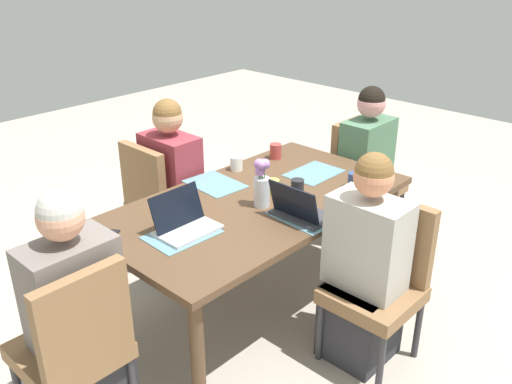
# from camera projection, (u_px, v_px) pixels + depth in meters

# --- Properties ---
(ground_plane) EXTENTS (10.00, 10.00, 0.00)m
(ground_plane) POSITION_uv_depth(u_px,v_px,m) (256.00, 302.00, 3.55)
(ground_plane) COLOR #B2A899
(dining_table) EXTENTS (1.87, 1.01, 0.73)m
(dining_table) POSITION_uv_depth(u_px,v_px,m) (256.00, 211.00, 3.28)
(dining_table) COLOR brown
(dining_table) RESTS_ON ground_plane
(chair_head_left_left_near) EXTENTS (0.44, 0.44, 0.90)m
(chair_head_left_left_near) POSITION_uv_depth(u_px,v_px,m) (76.00, 343.00, 2.43)
(chair_head_left_left_near) COLOR olive
(chair_head_left_left_near) RESTS_ON ground_plane
(person_head_left_left_near) EXTENTS (0.40, 0.36, 1.19)m
(person_head_left_left_near) POSITION_uv_depth(u_px,v_px,m) (78.00, 324.00, 2.51)
(person_head_left_left_near) COLOR #2D2D33
(person_head_left_left_near) RESTS_ON ground_plane
(chair_near_left_mid) EXTENTS (0.44, 0.44, 0.90)m
(chair_near_left_mid) POSITION_uv_depth(u_px,v_px,m) (382.00, 275.00, 2.92)
(chair_near_left_mid) COLOR olive
(chair_near_left_mid) RESTS_ON ground_plane
(person_near_left_mid) EXTENTS (0.36, 0.40, 1.19)m
(person_near_left_mid) POSITION_uv_depth(u_px,v_px,m) (365.00, 272.00, 2.90)
(person_near_left_mid) COLOR #2D2D33
(person_near_left_mid) RESTS_ON ground_plane
(chair_head_right_left_far) EXTENTS (0.44, 0.44, 0.90)m
(chair_head_right_left_far) POSITION_uv_depth(u_px,v_px,m) (361.00, 173.00, 4.20)
(chair_head_right_left_far) COLOR olive
(chair_head_right_left_far) RESTS_ON ground_plane
(person_head_right_left_far) EXTENTS (0.40, 0.36, 1.19)m
(person_head_right_left_far) POSITION_uv_depth(u_px,v_px,m) (365.00, 175.00, 4.11)
(person_head_right_left_far) COLOR #2D2D33
(person_head_right_left_far) RESTS_ON ground_plane
(chair_far_right_near) EXTENTS (0.44, 0.44, 0.90)m
(chair_far_right_near) POSITION_uv_depth(u_px,v_px,m) (159.00, 199.00, 3.79)
(chair_far_right_near) COLOR olive
(chair_far_right_near) RESTS_ON ground_plane
(person_far_right_near) EXTENTS (0.36, 0.40, 1.19)m
(person_far_right_near) POSITION_uv_depth(u_px,v_px,m) (173.00, 194.00, 3.80)
(person_far_right_near) COLOR #2D2D33
(person_far_right_near) RESTS_ON ground_plane
(flower_vase) EXTENTS (0.09, 0.10, 0.29)m
(flower_vase) POSITION_uv_depth(u_px,v_px,m) (262.00, 181.00, 3.11)
(flower_vase) COLOR silver
(flower_vase) RESTS_ON dining_table
(placemat_head_left_left_near) EXTENTS (0.37, 0.27, 0.00)m
(placemat_head_left_left_near) POSITION_uv_depth(u_px,v_px,m) (182.00, 235.00, 2.86)
(placemat_head_left_left_near) COLOR slate
(placemat_head_left_left_near) RESTS_ON dining_table
(placemat_near_left_mid) EXTENTS (0.29, 0.38, 0.00)m
(placemat_near_left_mid) POSITION_uv_depth(u_px,v_px,m) (304.00, 217.00, 3.05)
(placemat_near_left_mid) COLOR slate
(placemat_near_left_mid) RESTS_ON dining_table
(placemat_head_right_left_far) EXTENTS (0.36, 0.26, 0.00)m
(placemat_head_right_left_far) POSITION_uv_depth(u_px,v_px,m) (315.00, 173.00, 3.61)
(placemat_head_right_left_far) COLOR slate
(placemat_head_right_left_far) RESTS_ON dining_table
(placemat_far_right_near) EXTENTS (0.28, 0.38, 0.00)m
(placemat_far_right_near) POSITION_uv_depth(u_px,v_px,m) (215.00, 184.00, 3.46)
(placemat_far_right_near) COLOR slate
(placemat_far_right_near) RESTS_ON dining_table
(laptop_head_left_left_near) EXTENTS (0.32, 0.22, 0.21)m
(laptop_head_left_left_near) POSITION_uv_depth(u_px,v_px,m) (184.00, 223.00, 2.88)
(laptop_head_left_left_near) COLOR silver
(laptop_head_left_left_near) RESTS_ON dining_table
(laptop_near_left_mid) EXTENTS (0.22, 0.32, 0.21)m
(laptop_near_left_mid) POSITION_uv_depth(u_px,v_px,m) (300.00, 211.00, 3.02)
(laptop_near_left_mid) COLOR #38383D
(laptop_near_left_mid) RESTS_ON dining_table
(coffee_mug_near_left) EXTENTS (0.08, 0.08, 0.10)m
(coffee_mug_near_left) POSITION_uv_depth(u_px,v_px,m) (354.00, 180.00, 3.39)
(coffee_mug_near_left) COLOR #33477A
(coffee_mug_near_left) RESTS_ON dining_table
(coffee_mug_near_right) EXTENTS (0.08, 0.08, 0.10)m
(coffee_mug_near_right) POSITION_uv_depth(u_px,v_px,m) (276.00, 151.00, 3.85)
(coffee_mug_near_right) COLOR #AD3D38
(coffee_mug_near_right) RESTS_ON dining_table
(coffee_mug_centre_left) EXTENTS (0.08, 0.08, 0.10)m
(coffee_mug_centre_left) POSITION_uv_depth(u_px,v_px,m) (297.00, 188.00, 3.28)
(coffee_mug_centre_left) COLOR #232328
(coffee_mug_centre_left) RESTS_ON dining_table
(coffee_mug_centre_right) EXTENTS (0.08, 0.08, 0.09)m
(coffee_mug_centre_right) POSITION_uv_depth(u_px,v_px,m) (236.00, 163.00, 3.65)
(coffee_mug_centre_right) COLOR white
(coffee_mug_centre_right) RESTS_ON dining_table
(coffee_mug_far_left) EXTENTS (0.08, 0.08, 0.09)m
(coffee_mug_far_left) POSITION_uv_depth(u_px,v_px,m) (273.00, 186.00, 3.32)
(coffee_mug_far_left) COLOR #DBC64C
(coffee_mug_far_left) RESTS_ON dining_table
(phone_black) EXTENTS (0.16, 0.14, 0.01)m
(phone_black) POSITION_uv_depth(u_px,v_px,m) (108.00, 237.00, 2.83)
(phone_black) COLOR black
(phone_black) RESTS_ON dining_table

